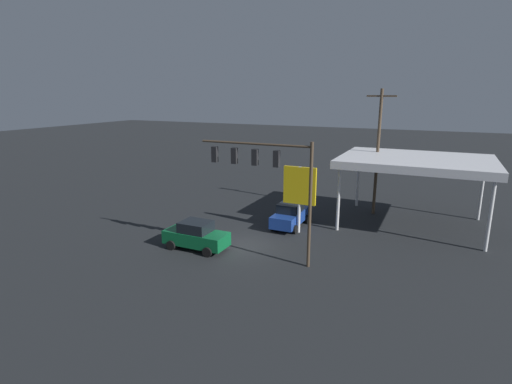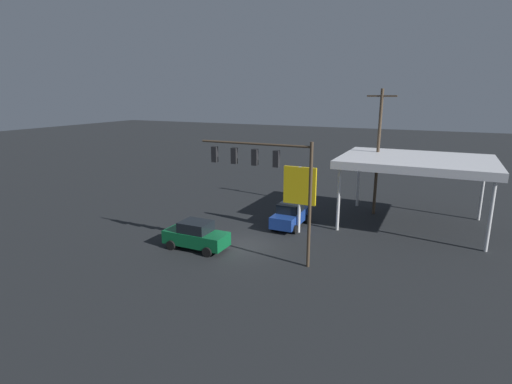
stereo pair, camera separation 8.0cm
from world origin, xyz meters
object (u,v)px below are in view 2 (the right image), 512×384
(price_sign, at_px, (300,188))
(sedan_far, at_px, (290,215))
(utility_pole, at_px, (378,150))
(traffic_signal_assembly, at_px, (266,170))
(sedan_waiting, at_px, (196,235))

(price_sign, bearing_deg, sedan_far, -42.81)
(utility_pole, distance_m, price_sign, 8.82)
(price_sign, height_order, sedan_far, price_sign)
(traffic_signal_assembly, xyz_separation_m, sedan_far, (0.78, -6.61, -4.83))
(traffic_signal_assembly, relative_size, utility_pole, 0.71)
(sedan_waiting, bearing_deg, traffic_signal_assembly, -174.42)
(traffic_signal_assembly, xyz_separation_m, utility_pole, (-4.65, -12.98, -0.16))
(utility_pole, distance_m, sedan_waiting, 17.17)
(price_sign, relative_size, sedan_far, 1.15)
(traffic_signal_assembly, bearing_deg, utility_pole, -109.71)
(price_sign, xyz_separation_m, sedan_waiting, (5.20, 6.11, -2.53))
(sedan_waiting, bearing_deg, utility_pole, -125.42)
(sedan_far, height_order, sedan_waiting, same)
(price_sign, relative_size, sedan_waiting, 1.15)
(price_sign, bearing_deg, sedan_waiting, 49.60)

